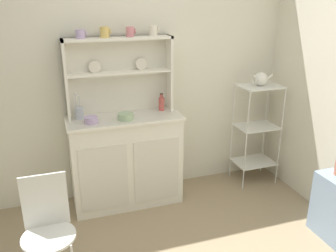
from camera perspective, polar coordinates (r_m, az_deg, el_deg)
name	(u,v)px	position (r m, az deg, el deg)	size (l,w,h in m)	color
wall_back	(131,73)	(3.58, -5.84, 8.25)	(3.84, 0.05, 2.50)	silver
hutch_cabinet	(126,159)	(3.57, -6.63, -5.23)	(1.07, 0.45, 0.90)	white
hutch_shelf_unit	(119,69)	(3.45, -7.79, 8.81)	(1.00, 0.18, 0.72)	silver
bakers_rack	(257,125)	(4.00, 13.80, 0.20)	(0.43, 0.32, 1.09)	silver
wire_chair	(47,224)	(2.67, -18.45, -14.37)	(0.36, 0.36, 0.85)	white
cup_lilac_0	(80,34)	(3.32, -13.63, 13.90)	(0.10, 0.08, 0.08)	#B79ECC
cup_gold_1	(105,32)	(3.34, -9.92, 14.34)	(0.09, 0.08, 0.09)	#DBB760
cup_rose_2	(130,32)	(3.39, -5.95, 14.55)	(0.08, 0.07, 0.09)	#D17A84
cup_cream_3	(154,31)	(3.44, -2.29, 14.78)	(0.09, 0.07, 0.09)	silver
bowl_mixing_large	(91,120)	(3.28, -12.01, 0.95)	(0.12, 0.12, 0.06)	#B79ECC
bowl_floral_medium	(126,116)	(3.33, -6.69, 1.52)	(0.15, 0.15, 0.06)	#9EB78E
jam_bottle	(162,103)	(3.56, -1.02, 3.58)	(0.06, 0.06, 0.17)	#B74C47
utensil_jar	(79,113)	(3.41, -13.76, 2.07)	(0.08, 0.08, 0.25)	#B2B7C6
porcelain_teapot	(261,79)	(3.86, 14.40, 7.18)	(0.23, 0.14, 0.16)	white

